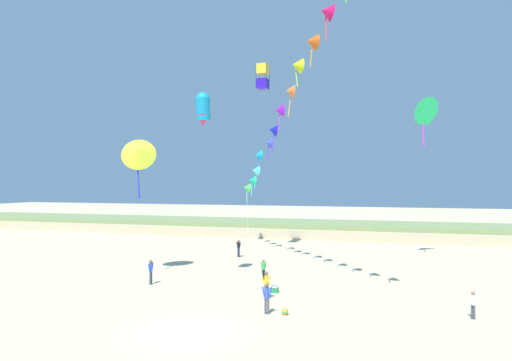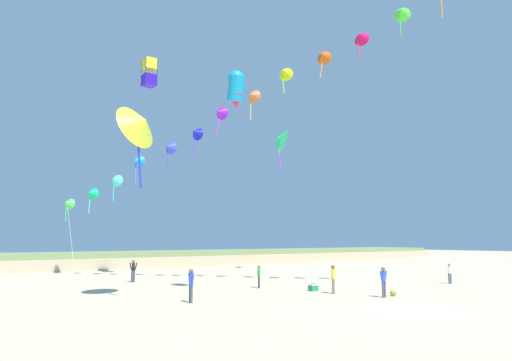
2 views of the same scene
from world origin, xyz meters
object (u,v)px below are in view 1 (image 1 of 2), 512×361
at_px(large_kite_high_solo, 423,110).
at_px(beach_cooler, 274,289).
at_px(person_far_left, 266,283).
at_px(person_far_center, 239,247).
at_px(large_kite_outer_drift, 263,76).
at_px(person_near_right, 473,303).
at_px(person_mid_center, 267,296).
at_px(person_far_right, 151,270).
at_px(person_near_left, 264,268).
at_px(large_kite_mid_trail, 138,152).
at_px(large_kite_low_lead, 203,108).
at_px(beach_ball, 285,312).

xyz_separation_m(large_kite_high_solo, beach_cooler, (-10.37, -15.45, -13.82)).
relative_size(person_far_left, person_far_center, 1.01).
height_order(person_far_center, large_kite_outer_drift, large_kite_outer_drift).
height_order(person_near_right, person_mid_center, person_mid_center).
xyz_separation_m(person_near_right, person_mid_center, (-10.84, -2.16, 0.13)).
height_order(person_far_right, large_kite_high_solo, large_kite_high_solo).
height_order(person_near_left, large_kite_outer_drift, large_kite_outer_drift).
relative_size(person_near_right, large_kite_mid_trail, 0.30).
distance_m(person_far_center, large_kite_outer_drift, 17.38).
bearing_deg(large_kite_mid_trail, large_kite_low_lead, -9.13).
distance_m(person_mid_center, person_far_right, 10.97).
bearing_deg(large_kite_low_lead, person_far_right, -162.99).
height_order(person_mid_center, person_far_left, person_far_left).
bearing_deg(beach_ball, person_far_left, 122.12).
distance_m(person_mid_center, beach_ball, 1.30).
xyz_separation_m(person_near_right, large_kite_low_lead, (-17.15, 3.69, 11.81)).
bearing_deg(person_near_left, beach_cooler, -64.63).
bearing_deg(beach_ball, person_far_center, 115.95).
relative_size(large_kite_low_lead, large_kite_high_solo, 0.51).
relative_size(person_mid_center, beach_cooler, 2.99).
bearing_deg(large_kite_low_lead, person_mid_center, -42.82).
relative_size(person_near_right, person_far_left, 0.87).
bearing_deg(large_kite_outer_drift, beach_ball, -71.19).
distance_m(person_far_right, person_far_center, 13.31).
relative_size(person_far_left, beach_cooler, 3.00).
xyz_separation_m(person_far_right, large_kite_high_solo, (19.44, 15.59, 13.02)).
height_order(person_far_center, large_kite_mid_trail, large_kite_mid_trail).
bearing_deg(person_far_center, large_kite_high_solo, 8.18).
height_order(person_far_left, person_far_right, person_far_right).
relative_size(large_kite_mid_trail, beach_ball, 13.80).
bearing_deg(large_kite_high_solo, person_far_left, -121.13).
height_order(large_kite_mid_trail, beach_cooler, large_kite_mid_trail).
relative_size(person_far_center, large_kite_outer_drift, 0.68).
relative_size(large_kite_high_solo, beach_cooler, 8.41).
relative_size(person_near_left, person_far_center, 0.91).
bearing_deg(person_mid_center, beach_cooler, 99.59).
distance_m(large_kite_high_solo, beach_cooler, 23.18).
bearing_deg(person_far_right, person_far_center, 80.27).
xyz_separation_m(large_kite_mid_trail, large_kite_high_solo, (21.67, 13.56, 4.36)).
distance_m(person_near_right, beach_cooler, 12.00).
relative_size(person_mid_center, large_kite_mid_trail, 0.35).
height_order(person_near_right, large_kite_low_lead, large_kite_low_lead).
height_order(person_far_right, person_far_center, person_far_right).
bearing_deg(person_far_center, beach_cooler, -62.30).
xyz_separation_m(large_kite_high_solo, beach_ball, (-8.55, -20.23, -13.86)).
distance_m(person_near_left, person_mid_center, 8.81).
bearing_deg(large_kite_mid_trail, person_near_left, 9.78).
bearing_deg(person_far_center, person_far_left, -65.39).
distance_m(person_near_left, beach_ball, 9.06).
xyz_separation_m(person_far_center, large_kite_high_solo, (17.19, 2.47, 13.05)).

